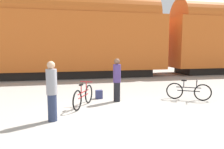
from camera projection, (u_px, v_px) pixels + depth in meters
ground_plane at (102, 117)px, 6.53m from camera, size 80.00×80.00×0.00m
freight_train at (80, 33)px, 15.12m from camera, size 37.75×3.08×5.79m
rail_near at (81, 78)px, 14.79m from camera, size 49.75×0.07×0.01m
rail_far at (80, 75)px, 16.19m from camera, size 49.75×0.07×0.01m
bicycle_maroon at (83, 96)px, 7.62m from camera, size 0.83×1.56×0.86m
bicycle_black at (188, 91)px, 8.61m from camera, size 1.51×0.90×0.82m
person_in_grey at (52, 91)px, 6.07m from camera, size 0.30×0.30×1.69m
person_in_purple at (117, 80)px, 8.31m from camera, size 0.29×0.29×1.65m
backpack at (99, 94)px, 8.87m from camera, size 0.28×0.20×0.34m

